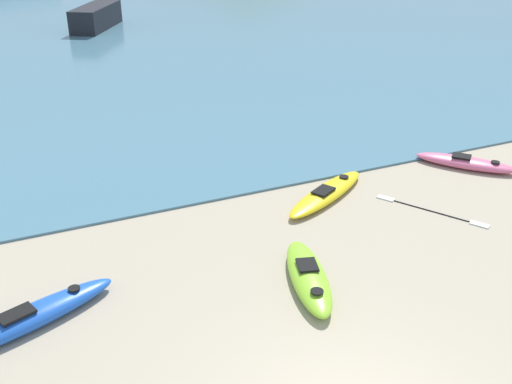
{
  "coord_description": "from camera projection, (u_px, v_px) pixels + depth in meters",
  "views": [
    {
      "loc": [
        -3.7,
        -4.95,
        6.86
      ],
      "look_at": [
        1.53,
        6.75,
        0.5
      ],
      "focal_mm": 42.0,
      "sensor_mm": 36.0,
      "label": 1
    }
  ],
  "objects": [
    {
      "name": "loose_paddle",
      "position": [
        431.0,
        211.0,
        14.48
      ],
      "size": [
        1.58,
        2.48,
        0.03
      ],
      "color": "black",
      "rests_on": "ground_plane"
    },
    {
      "name": "moored_boat_1",
      "position": [
        96.0,
        17.0,
        33.88
      ],
      "size": [
        3.57,
        4.53,
        1.25
      ],
      "color": "black",
      "rests_on": "bay_water"
    },
    {
      "name": "kayak_on_sand_3",
      "position": [
        466.0,
        163.0,
        16.75
      ],
      "size": [
        2.32,
        2.53,
        0.34
      ],
      "color": "#E5668C",
      "rests_on": "ground_plane"
    },
    {
      "name": "kayak_on_sand_0",
      "position": [
        27.0,
        318.0,
        10.54
      ],
      "size": [
        3.41,
        1.79,
        0.39
      ],
      "color": "blue",
      "rests_on": "ground_plane"
    },
    {
      "name": "kayak_on_sand_1",
      "position": [
        308.0,
        276.0,
        11.72
      ],
      "size": [
        1.42,
        2.73,
        0.37
      ],
      "color": "#8CCC2D",
      "rests_on": "ground_plane"
    },
    {
      "name": "kayak_on_sand_5",
      "position": [
        326.0,
        193.0,
        15.08
      ],
      "size": [
        3.16,
        2.2,
        0.29
      ],
      "color": "yellow",
      "rests_on": "ground_plane"
    },
    {
      "name": "bay_water",
      "position": [
        35.0,
        1.0,
        43.29
      ],
      "size": [
        160.0,
        70.0,
        0.06
      ],
      "primitive_type": "cube",
      "color": "teal",
      "rests_on": "ground_plane"
    }
  ]
}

